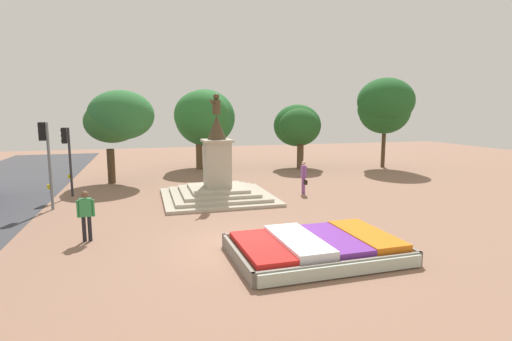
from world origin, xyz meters
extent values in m
plane|color=#8C6651|center=(0.00, 0.00, 0.00)|extent=(74.50, 74.50, 0.00)
cube|color=#38281C|center=(1.81, -1.36, 0.19)|extent=(4.98, 3.31, 0.38)
cube|color=gray|center=(1.85, -3.00, 0.21)|extent=(5.10, 0.23, 0.42)
cube|color=gray|center=(1.76, 0.29, 0.21)|extent=(5.10, 0.23, 0.42)
cube|color=gray|center=(-0.69, -1.42, 0.21)|extent=(0.19, 3.39, 0.42)
cube|color=gray|center=(4.30, -1.29, 0.21)|extent=(0.19, 3.39, 0.42)
cube|color=red|center=(0.05, -1.40, 0.46)|extent=(1.25, 3.01, 0.15)
cube|color=white|center=(1.22, -1.37, 0.51)|extent=(1.25, 3.01, 0.26)
cube|color=#72339E|center=(2.39, -1.34, 0.47)|extent=(1.25, 3.01, 0.17)
cube|color=orange|center=(3.57, -1.31, 0.49)|extent=(1.25, 3.01, 0.21)
cube|color=#B2BCAD|center=(1.85, -3.05, 0.21)|extent=(4.84, 0.32, 0.34)
cube|color=#B1A793|center=(0.38, 7.48, 0.08)|extent=(5.45, 5.45, 0.15)
cube|color=#B0A692|center=(0.38, 7.48, 0.23)|extent=(4.56, 4.56, 0.15)
cube|color=#B1A792|center=(0.38, 7.48, 0.38)|extent=(3.67, 3.67, 0.15)
cube|color=#B3A994|center=(0.38, 7.48, 0.53)|extent=(2.78, 2.78, 0.15)
cube|color=#B2A893|center=(0.38, 7.48, 1.74)|extent=(1.24, 1.24, 2.27)
cube|color=#B2A893|center=(0.38, 7.48, 2.94)|extent=(1.47, 1.47, 0.12)
cone|color=#473823|center=(0.38, 7.48, 3.61)|extent=(0.93, 0.93, 1.23)
cylinder|color=#473823|center=(0.38, 7.48, 4.58)|extent=(0.40, 0.40, 0.71)
sphere|color=#473823|center=(0.38, 7.48, 5.09)|extent=(0.31, 0.31, 0.31)
cylinder|color=#473823|center=(0.20, 7.30, 4.72)|extent=(0.49, 0.47, 0.50)
cylinder|color=slate|center=(-7.20, 7.24, 1.96)|extent=(0.12, 0.12, 3.91)
cube|color=black|center=(-7.40, 7.26, 3.51)|extent=(0.27, 0.31, 0.80)
cylinder|color=#4B0808|center=(-7.53, 7.28, 3.78)|extent=(0.05, 0.14, 0.14)
cylinder|color=#543E08|center=(-7.53, 7.28, 3.51)|extent=(0.05, 0.14, 0.14)
cylinder|color=green|center=(-7.53, 7.28, 3.25)|extent=(0.05, 0.14, 0.14)
cube|color=gold|center=(-7.30, 7.25, 1.05)|extent=(0.12, 0.17, 0.20)
cylinder|color=#2D2D33|center=(-6.81, 10.06, 1.78)|extent=(0.12, 0.12, 3.56)
cube|color=black|center=(-7.01, 10.05, 3.16)|extent=(0.26, 0.30, 0.80)
cylinder|color=#4B0808|center=(-7.15, 10.04, 3.43)|extent=(0.04, 0.14, 0.14)
cylinder|color=#543E08|center=(-7.15, 10.04, 3.16)|extent=(0.04, 0.14, 0.14)
cylinder|color=green|center=(-7.15, 10.04, 2.90)|extent=(0.04, 0.14, 0.14)
cube|color=gold|center=(-6.91, 10.05, 1.05)|extent=(0.11, 0.17, 0.20)
cylinder|color=#8C4C99|center=(5.04, 7.51, 0.44)|extent=(0.13, 0.13, 0.88)
cylinder|color=#8C4C99|center=(5.04, 7.33, 0.44)|extent=(0.13, 0.13, 0.88)
cube|color=#8C4C99|center=(5.04, 7.42, 1.20)|extent=(0.23, 0.39, 0.63)
cylinder|color=#8C4C99|center=(5.05, 7.66, 1.17)|extent=(0.09, 0.09, 0.59)
cylinder|color=#8C4C99|center=(5.03, 7.18, 1.17)|extent=(0.09, 0.09, 0.59)
sphere|color=beige|center=(5.04, 7.42, 1.65)|extent=(0.23, 0.23, 0.23)
cube|color=black|center=(5.03, 7.12, 0.66)|extent=(0.13, 0.28, 0.22)
cylinder|color=black|center=(-5.02, 2.04, 0.44)|extent=(0.13, 0.13, 0.87)
cylinder|color=black|center=(-5.20, 2.03, 0.44)|extent=(0.13, 0.13, 0.87)
cube|color=#338C4C|center=(-5.11, 2.03, 1.18)|extent=(0.39, 0.23, 0.62)
cylinder|color=#338C4C|center=(-4.87, 2.04, 1.15)|extent=(0.09, 0.09, 0.59)
cylinder|color=#338C4C|center=(-5.35, 2.03, 1.15)|extent=(0.09, 0.09, 0.59)
sphere|color=brown|center=(-5.11, 2.03, 1.63)|extent=(0.23, 0.23, 0.23)
cylinder|color=brown|center=(8.44, 16.28, 1.04)|extent=(0.51, 0.51, 2.07)
ellipsoid|color=#235925|center=(8.17, 15.91, 3.26)|extent=(3.10, 2.63, 2.71)
ellipsoid|color=#225D26|center=(8.51, 17.14, 3.28)|extent=(3.76, 3.23, 3.25)
cylinder|color=#4C3823|center=(-5.10, 13.54, 1.06)|extent=(0.46, 0.46, 2.11)
ellipsoid|color=#31682F|center=(-4.90, 13.19, 3.76)|extent=(3.23, 2.95, 2.50)
ellipsoid|color=#2D6E36|center=(-4.36, 13.27, 4.16)|extent=(3.89, 3.90, 2.96)
ellipsoid|color=#2D6C31|center=(-4.79, 14.09, 3.86)|extent=(3.30, 3.30, 2.77)
cylinder|color=#4C3823|center=(15.01, 15.20, 1.54)|extent=(0.30, 0.30, 3.07)
ellipsoid|color=#225C27|center=(14.46, 14.36, 5.14)|extent=(4.13, 4.35, 3.44)
ellipsoid|color=#215B26|center=(14.59, 14.67, 4.46)|extent=(3.80, 3.99, 3.54)
ellipsoid|color=#225D25|center=(14.76, 15.60, 4.51)|extent=(3.36, 3.36, 2.54)
cylinder|color=brown|center=(0.94, 18.24, 1.11)|extent=(0.50, 0.50, 2.22)
ellipsoid|color=#2B6D35|center=(1.51, 18.70, 3.89)|extent=(4.57, 4.89, 4.31)
ellipsoid|color=#2B6E30|center=(1.14, 17.71, 4.08)|extent=(4.14, 4.16, 3.71)
camera|label=1|loc=(-3.15, -12.15, 4.40)|focal=28.00mm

